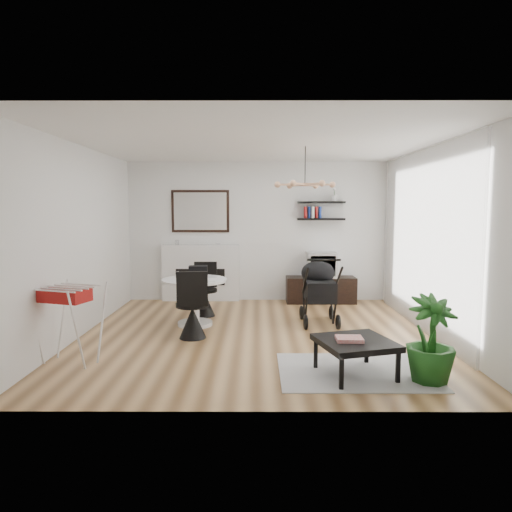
{
  "coord_description": "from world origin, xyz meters",
  "views": [
    {
      "loc": [
        0.01,
        -6.4,
        1.81
      ],
      "look_at": [
        -0.01,
        0.4,
        1.09
      ],
      "focal_mm": 32.0,
      "sensor_mm": 36.0,
      "label": 1
    }
  ],
  "objects_px": {
    "coffee_table": "(355,344)",
    "stroller": "(319,294)",
    "crt_tv": "(321,265)",
    "dining_table": "(195,295)",
    "tv_console": "(321,290)",
    "drying_rack": "(69,323)",
    "fireplace": "(201,266)",
    "potted_plant": "(430,339)"
  },
  "relations": [
    {
      "from": "crt_tv",
      "to": "tv_console",
      "type": "bearing_deg",
      "value": 160.53
    },
    {
      "from": "dining_table",
      "to": "drying_rack",
      "type": "bearing_deg",
      "value": -124.96
    },
    {
      "from": "drying_rack",
      "to": "fireplace",
      "type": "bearing_deg",
      "value": 91.03
    },
    {
      "from": "coffee_table",
      "to": "crt_tv",
      "type": "bearing_deg",
      "value": 87.48
    },
    {
      "from": "dining_table",
      "to": "coffee_table",
      "type": "height_order",
      "value": "dining_table"
    },
    {
      "from": "crt_tv",
      "to": "coffee_table",
      "type": "distance_m",
      "value": 3.89
    },
    {
      "from": "tv_console",
      "to": "stroller",
      "type": "height_order",
      "value": "stroller"
    },
    {
      "from": "drying_rack",
      "to": "stroller",
      "type": "distance_m",
      "value": 3.69
    },
    {
      "from": "coffee_table",
      "to": "stroller",
      "type": "bearing_deg",
      "value": 92.17
    },
    {
      "from": "fireplace",
      "to": "dining_table",
      "type": "xyz_separation_m",
      "value": [
        0.14,
        -1.9,
        -0.21
      ]
    },
    {
      "from": "fireplace",
      "to": "drying_rack",
      "type": "xyz_separation_m",
      "value": [
        -1.08,
        -3.65,
        -0.2
      ]
    },
    {
      "from": "stroller",
      "to": "fireplace",
      "type": "bearing_deg",
      "value": 139.86
    },
    {
      "from": "drying_rack",
      "to": "stroller",
      "type": "relative_size",
      "value": 0.84
    },
    {
      "from": "tv_console",
      "to": "coffee_table",
      "type": "height_order",
      "value": "tv_console"
    },
    {
      "from": "tv_console",
      "to": "stroller",
      "type": "distance_m",
      "value": 1.6
    },
    {
      "from": "coffee_table",
      "to": "potted_plant",
      "type": "relative_size",
      "value": 1.02
    },
    {
      "from": "tv_console",
      "to": "drying_rack",
      "type": "relative_size",
      "value": 1.44
    },
    {
      "from": "crt_tv",
      "to": "dining_table",
      "type": "relative_size",
      "value": 0.55
    },
    {
      "from": "crt_tv",
      "to": "coffee_table",
      "type": "bearing_deg",
      "value": -92.52
    },
    {
      "from": "tv_console",
      "to": "stroller",
      "type": "bearing_deg",
      "value": -98.98
    },
    {
      "from": "stroller",
      "to": "coffee_table",
      "type": "distance_m",
      "value": 2.31
    },
    {
      "from": "tv_console",
      "to": "dining_table",
      "type": "relative_size",
      "value": 1.33
    },
    {
      "from": "crt_tv",
      "to": "drying_rack",
      "type": "relative_size",
      "value": 0.6
    },
    {
      "from": "fireplace",
      "to": "tv_console",
      "type": "xyz_separation_m",
      "value": [
        2.33,
        -0.16,
        -0.44
      ]
    },
    {
      "from": "crt_tv",
      "to": "dining_table",
      "type": "bearing_deg",
      "value": -141.68
    },
    {
      "from": "stroller",
      "to": "crt_tv",
      "type": "bearing_deg",
      "value": 80.36
    },
    {
      "from": "coffee_table",
      "to": "fireplace",
      "type": "bearing_deg",
      "value": 118.23
    },
    {
      "from": "tv_console",
      "to": "dining_table",
      "type": "bearing_deg",
      "value": -141.51
    },
    {
      "from": "drying_rack",
      "to": "coffee_table",
      "type": "xyz_separation_m",
      "value": [
        3.25,
        -0.39,
        -0.13
      ]
    },
    {
      "from": "dining_table",
      "to": "fireplace",
      "type": "bearing_deg",
      "value": 94.29
    },
    {
      "from": "fireplace",
      "to": "tv_console",
      "type": "distance_m",
      "value": 2.37
    },
    {
      "from": "dining_table",
      "to": "drying_rack",
      "type": "xyz_separation_m",
      "value": [
        -1.22,
        -1.75,
        0.0
      ]
    },
    {
      "from": "crt_tv",
      "to": "dining_table",
      "type": "height_order",
      "value": "crt_tv"
    },
    {
      "from": "tv_console",
      "to": "coffee_table",
      "type": "bearing_deg",
      "value": -92.38
    },
    {
      "from": "dining_table",
      "to": "coffee_table",
      "type": "distance_m",
      "value": 2.94
    },
    {
      "from": "fireplace",
      "to": "potted_plant",
      "type": "xyz_separation_m",
      "value": [
        2.9,
        -4.21,
        -0.23
      ]
    },
    {
      "from": "tv_console",
      "to": "dining_table",
      "type": "height_order",
      "value": "dining_table"
    },
    {
      "from": "dining_table",
      "to": "tv_console",
      "type": "bearing_deg",
      "value": 38.49
    },
    {
      "from": "stroller",
      "to": "potted_plant",
      "type": "relative_size",
      "value": 1.2
    },
    {
      "from": "stroller",
      "to": "coffee_table",
      "type": "bearing_deg",
      "value": -88.15
    },
    {
      "from": "dining_table",
      "to": "stroller",
      "type": "distance_m",
      "value": 1.94
    },
    {
      "from": "tv_console",
      "to": "dining_table",
      "type": "xyz_separation_m",
      "value": [
        -2.18,
        -1.74,
        0.23
      ]
    }
  ]
}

